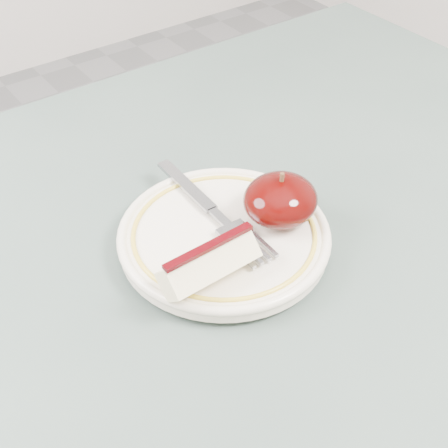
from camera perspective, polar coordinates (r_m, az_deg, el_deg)
table at (r=0.59m, az=9.24°, el=-12.68°), size 0.90×0.90×0.75m
plate at (r=0.55m, az=0.00°, el=-1.09°), size 0.19×0.19×0.02m
apple_half at (r=0.55m, az=5.17°, el=2.23°), size 0.07×0.06×0.05m
apple_wedge at (r=0.50m, az=-1.36°, el=-3.65°), size 0.08×0.04×0.04m
fork at (r=0.57m, az=-1.04°, el=1.22°), size 0.03×0.17×0.00m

